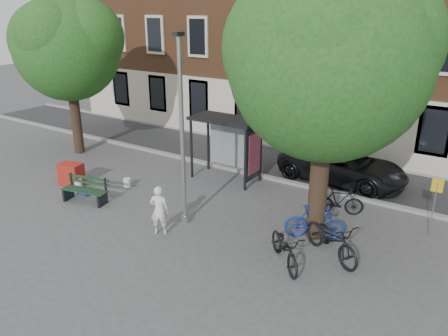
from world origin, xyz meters
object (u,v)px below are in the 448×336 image
Objects in this scene: lamppost at (182,142)px; bus_shelter at (235,136)px; painter at (159,210)px; bike_d at (339,201)px; bike_a at (331,239)px; car_dark at (342,165)px; bike_b at (315,222)px; bench at (86,191)px; bike_c at (285,248)px; notice_sign at (436,195)px; red_stand at (71,174)px.

lamppost reaches higher than bus_shelter.
bus_shelter is (-0.61, 4.11, -0.87)m from lamppost.
painter is 0.98× the size of bike_d.
bike_a is (4.85, 0.57, -2.19)m from lamppost.
lamppost is 1.19× the size of car_dark.
bike_b is at bearing 18.62° from lamppost.
bench is (-3.89, 0.32, -0.39)m from painter.
bus_shelter is 5.56m from bike_b.
bench is 7.98m from bike_c.
notice_sign is (2.97, 2.14, 0.85)m from bike_b.
red_stand is (-9.86, -1.32, -0.10)m from bike_b.
bike_c is at bearing -11.19° from bench.
red_stand is at bearing 143.52° from bench.
car_dark is (-0.78, 6.87, 0.19)m from bike_c.
bike_a reaches higher than bike_d.
bike_d is (-0.76, 2.82, -0.10)m from bike_a.
bike_c is at bearing -7.27° from lamppost.
bus_shelter reaches higher than notice_sign.
car_dark is at bearing 47.17° from bike_a.
car_dark is at bearing -7.40° from bike_d.
bike_c is 1.22× the size of bike_d.
bike_d is at bearing -157.71° from car_dark.
bike_b is at bearing -165.30° from car_dark.
bike_b is (4.19, 2.41, -0.26)m from painter.
lamppost is 4.75m from bench.
car_dark is at bearing 35.23° from red_stand.
bike_a is 1.37× the size of bike_d.
notice_sign reaches higher than bike_d.
bike_c is at bearing 152.46° from bike_b.
bike_d reaches higher than bench.
bench is at bearing 129.15° from bike_a.
painter is (-0.16, -1.05, -1.97)m from lamppost.
notice_sign is (7.61, -0.61, -0.51)m from bus_shelter.
bike_b is 2.03m from bike_d.
lamppost is at bearing -0.37° from red_stand.
bike_c reaches higher than bike_d.
bus_shelter is at bearing 41.67° from bench.
bike_a is 1.42m from bike_c.
lamppost is at bearing 127.08° from bike_c.
notice_sign is (2.15, 2.93, 0.81)m from bike_a.
lamppost is 4.24m from bus_shelter.
bike_d is 3.05m from notice_sign.
lamppost reaches higher than bench.
painter is at bearing 95.75° from bike_b.
car_dark is 5.72× the size of red_stand.
notice_sign reaches higher than bike_c.
painter is 5.78m from red_stand.
bike_c is (4.08, 0.55, -0.28)m from painter.
bike_b reaches higher than bench.
bench is 11.88m from notice_sign.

